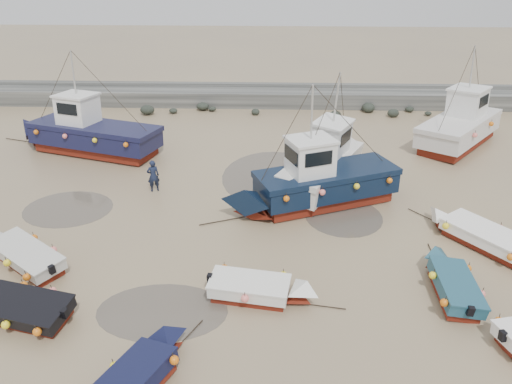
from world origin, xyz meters
TOP-DOWN VIEW (x-y plane):
  - ground at (0.00, 0.00)m, footprint 120.00×120.00m
  - seawall at (0.05, 21.99)m, footprint 60.00×4.92m
  - puddle_a at (-3.62, -2.79)m, footprint 4.88×4.88m
  - puddle_b at (3.93, 4.40)m, footprint 3.81×3.81m
  - puddle_c at (-9.91, 4.69)m, footprint 4.47×4.47m
  - puddle_d at (0.52, 8.71)m, footprint 5.98×5.98m
  - dinghy_0 at (-10.05, 0.08)m, footprint 5.31×4.21m
  - dinghy_1 at (-3.63, -6.38)m, footprint 3.25×5.30m
  - dinghy_2 at (7.32, -1.30)m, footprint 1.97×5.33m
  - dinghy_4 at (-9.09, -3.16)m, footprint 6.29×2.78m
  - dinghy_5 at (-0.06, -1.97)m, footprint 5.23×2.15m
  - dinghy_6 at (9.67, 2.21)m, footprint 4.55×5.34m
  - cabin_boat_0 at (-11.30, 12.05)m, footprint 11.22×5.43m
  - cabin_boat_1 at (3.23, 7.87)m, footprint 5.67×9.11m
  - cabin_boat_2 at (2.57, 5.49)m, footprint 10.02×5.48m
  - cabin_boat_3 at (12.82, 14.25)m, footprint 7.65×8.55m
  - person at (-5.95, 6.80)m, footprint 0.77×0.65m

SIDE VIEW (x-z plane):
  - ground at x=0.00m, z-range 0.00..0.00m
  - person at x=-5.95m, z-range -0.89..0.89m
  - puddle_a at x=-3.62m, z-range 0.00..0.01m
  - puddle_b at x=3.93m, z-range 0.00..0.01m
  - puddle_c at x=-9.91m, z-range 0.00..0.01m
  - puddle_d at x=0.52m, z-range 0.00..0.01m
  - dinghy_4 at x=-9.09m, z-range -0.17..1.25m
  - dinghy_6 at x=9.67m, z-range -0.17..1.26m
  - dinghy_0 at x=-10.05m, z-range -0.17..1.26m
  - dinghy_1 at x=-3.63m, z-range -0.16..1.27m
  - dinghy_2 at x=7.32m, z-range -0.15..1.27m
  - dinghy_5 at x=-0.06m, z-range -0.15..1.28m
  - seawall at x=0.05m, z-range -0.12..1.38m
  - cabin_boat_0 at x=-11.30m, z-range -1.81..4.41m
  - cabin_boat_2 at x=2.57m, z-range -1.78..4.44m
  - cabin_boat_3 at x=12.82m, z-range -1.77..4.45m
  - cabin_boat_1 at x=3.23m, z-range -1.76..4.46m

